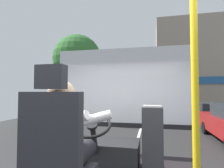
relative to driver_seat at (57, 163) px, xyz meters
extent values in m
cube|color=#2B2B2B|center=(0.16, 9.22, -1.38)|extent=(18.00, 44.00, 0.05)
cube|color=silver|center=(0.16, 9.22, -1.35)|extent=(0.12, 39.60, 0.00)
cube|color=#28282D|center=(0.00, -0.10, 0.23)|extent=(0.48, 0.10, 0.66)
cube|color=#28282D|center=(0.00, -0.10, 0.67)|extent=(0.22, 0.10, 0.18)
cylinder|color=black|center=(0.09, 0.23, -0.02)|extent=(0.17, 0.49, 0.17)
cylinder|color=black|center=(-0.09, 0.23, -0.02)|extent=(0.17, 0.49, 0.17)
cylinder|color=silver|center=(0.00, 0.06, 0.17)|extent=(0.31, 0.31, 0.55)
cube|color=navy|center=(0.00, 0.22, 0.24)|extent=(0.06, 0.01, 0.34)
sphere|color=beige|center=(0.00, 0.06, 0.54)|extent=(0.22, 0.22, 0.22)
cylinder|color=silver|center=(0.10, 0.31, 0.28)|extent=(0.55, 0.19, 0.22)
cylinder|color=silver|center=(-0.10, 0.31, 0.28)|extent=(0.55, 0.19, 0.22)
cube|color=black|center=(0.00, 1.31, -0.36)|extent=(1.10, 0.56, 0.40)
cylinder|color=black|center=(0.00, 0.94, -0.06)|extent=(0.07, 0.23, 0.40)
torus|color=black|center=(0.00, 0.86, 0.13)|extent=(0.48, 0.46, 0.23)
cylinder|color=black|center=(0.00, 0.86, 0.13)|extent=(0.13, 0.14, 0.08)
cylinder|color=gold|center=(1.00, -0.10, 0.57)|extent=(0.04, 0.04, 2.28)
cube|color=#333338|center=(0.74, 1.19, -0.11)|extent=(0.27, 0.26, 0.92)
cube|color=#9E9993|center=(0.74, 1.19, 0.36)|extent=(0.24, 0.24, 0.02)
cube|color=silver|center=(0.16, 2.04, 0.69)|extent=(2.50, 0.01, 1.40)
cube|color=black|center=(0.16, 2.04, -0.05)|extent=(2.50, 0.08, 0.08)
cylinder|color=#4C3828|center=(-4.30, 10.34, 0.22)|extent=(0.30, 0.30, 3.15)
sphere|color=#2F6B2D|center=(-4.30, 10.34, 2.87)|extent=(3.30, 3.30, 3.30)
cube|color=gray|center=(6.90, 17.51, 3.00)|extent=(11.34, 4.31, 8.70)
cylinder|color=black|center=(3.08, 7.77, -1.08)|extent=(0.14, 0.54, 0.54)
cube|color=black|center=(4.33, 11.38, -0.84)|extent=(1.88, 4.25, 0.57)
cube|color=#282D33|center=(4.33, 11.13, -0.34)|extent=(1.54, 2.34, 0.43)
cylinder|color=black|center=(5.22, 12.70, -1.12)|extent=(0.14, 0.46, 0.46)
cylinder|color=black|center=(3.44, 12.70, -1.12)|extent=(0.14, 0.46, 0.46)
cylinder|color=black|center=(3.44, 10.07, -1.12)|extent=(0.14, 0.46, 0.46)
camera|label=1|loc=(0.73, -1.32, 0.56)|focal=29.08mm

